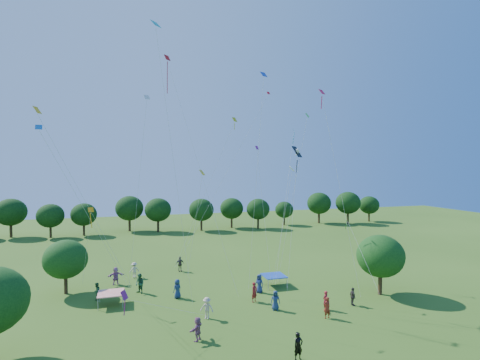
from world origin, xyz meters
The scene contains 38 objects.
near_tree_north centered at (-14.73, 22.75, 3.32)m, with size 4.06×4.06×5.15m.
near_tree_east centered at (13.87, 14.04, 3.66)m, with size 4.41×4.41×5.65m.
treeline centered at (-1.73, 55.43, 4.09)m, with size 88.01×8.77×6.77m.
tent_red_stripe centered at (-10.47, 18.44, 1.04)m, with size 2.20×2.20×1.10m.
tent_blue centered at (5.17, 19.28, 1.04)m, with size 2.20×2.20×1.10m.
man_in_black centered at (1.20, 5.23, 0.87)m, with size 0.65×0.42×1.74m, color black.
crowd_person_0 centered at (-4.69, 18.51, 0.87)m, with size 0.86×0.47×1.75m, color navy.
crowd_person_1 centered at (6.97, 12.08, 0.81)m, with size 0.60×0.39×1.62m, color maroon.
crowd_person_2 centered at (-11.77, 20.13, 0.78)m, with size 0.77×0.42×1.56m, color #23532D.
crowd_person_3 centered at (-8.40, 26.32, 0.84)m, with size 1.09×0.49×1.67m, color beige.
crowd_person_4 centered at (-3.31, 27.28, 0.86)m, with size 1.01×0.46×1.73m, color #463C38.
crowd_person_5 centered at (-4.39, 9.63, 0.83)m, with size 1.54×0.55×1.65m, color #905477.
crowd_person_6 centered at (3.06, 17.79, 0.88)m, with size 0.87×0.47×1.76m, color navy.
crowd_person_7 centered at (6.20, 10.50, 0.85)m, with size 0.64×0.41×1.71m, color maroon.
crowd_person_8 centered at (-7.96, 20.83, 0.94)m, with size 0.93×0.50×1.88m, color #235333.
crowd_person_9 centered at (-3.02, 13.15, 0.86)m, with size 1.12×0.50×1.71m, color #C3AD9C.
crowd_person_10 centered at (9.76, 12.30, 0.78)m, with size 0.92×0.42×1.57m, color #3C3430.
crowd_person_11 centered at (-10.26, 24.31, 0.90)m, with size 1.67×0.60×1.79m, color #9A5A96.
crowd_person_12 centered at (2.90, 13.26, 0.82)m, with size 0.81×0.44×1.63m, color navy.
crowd_person_13 centered at (1.81, 15.56, 0.88)m, with size 0.66×0.42×1.77m, color maroon.
pirate_kite centered at (5.81, 15.35, 13.26)m, with size 2.52×2.79×12.67m.
red_high_kite centered at (-4.25, 19.68, 18.10)m, with size 5.33×7.81×21.60m.
small_kite_0 centered at (3.65, 26.83, 14.17)m, with size 12.25×3.90×20.16m.
small_kite_1 centered at (-13.58, 14.29, 12.86)m, with size 6.49×5.91×14.98m.
small_kite_2 centered at (1.62, 26.04, 14.34)m, with size 7.63×2.29×16.60m.
small_kite_3 centered at (10.90, 14.55, 6.55)m, with size 0.88×4.52×6.34m.
small_kite_4 centered at (-13.14, 14.56, 10.98)m, with size 6.12×5.88×13.71m.
small_kite_5 centered at (-8.65, 8.85, 3.61)m, with size 5.87×2.29×2.98m.
small_kite_6 centered at (4.90, 15.08, 10.20)m, with size 1.66×1.50×10.83m.
small_kite_7 centered at (7.65, 21.11, 12.02)m, with size 5.26×7.37×15.09m.
small_kite_8 centered at (7.88, 13.22, 14.96)m, with size 2.37×3.44×17.61m.
small_kite_9 centered at (-12.24, 19.65, 7.13)m, with size 1.24×2.01×7.23m.
small_kite_10 centered at (-2.23, 20.07, 10.14)m, with size 1.71×1.20×10.52m.
small_kite_11 centered at (6.17, 15.62, 12.73)m, with size 3.00×0.67×15.72m.
small_kite_12 centered at (1.94, 14.54, 15.42)m, with size 1.37×1.29×18.86m.
small_kite_13 centered at (3.46, 18.59, 10.57)m, with size 0.54×3.43×12.89m.
small_kite_14 centered at (-7.72, 18.46, 13.71)m, with size 1.99×0.47×17.15m.
small_kite_15 centered at (-6.29, 13.04, 18.30)m, with size 3.12×0.85×21.68m.
Camera 1 is at (-8.86, -15.76, 12.08)m, focal length 28.00 mm.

